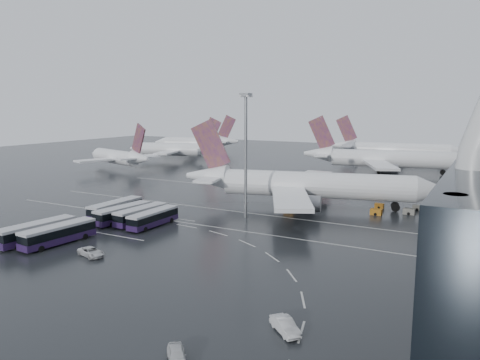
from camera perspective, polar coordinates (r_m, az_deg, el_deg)
The scene contains 27 objects.
ground at distance 92.28m, azimuth -0.36°, elevation -5.78°, with size 420.00×420.00×0.00m, color black.
lane_marking_near at distance 90.59m, azimuth -0.97°, elevation -6.06°, with size 120.00×0.25×0.01m, color silver.
lane_marking_mid at distance 102.62m, azimuth 2.90°, elevation -4.26°, with size 120.00×0.25×0.01m, color silver.
lane_marking_far at distance 127.89m, azimuth 8.37°, elevation -1.68°, with size 120.00×0.25×0.01m, color silver.
bus_bay_line_south at distance 94.49m, azimuth -18.17°, elevation -5.88°, with size 28.00×0.25×0.01m, color silver.
bus_bay_line_north at distance 105.68m, azimuth -11.84°, elevation -4.05°, with size 28.00×0.25×0.01m, color silver.
airliner_main at distance 110.71m, azimuth 7.76°, elevation -0.64°, with size 59.99×51.83×20.51m.
airliner_gate_b at distance 171.79m, azimuth 17.07°, elevation 2.45°, with size 57.93×51.30×20.20m.
airliner_gate_c at distance 210.86m, azimuth 18.26°, elevation 3.51°, with size 54.95×50.41×19.56m.
jet_remote_west at distance 179.53m, azimuth -14.53°, elevation 2.67°, with size 39.92×32.44×17.64m.
jet_remote_mid at distance 203.60m, azimuth -7.60°, elevation 3.70°, with size 43.19×35.03×18.94m.
jet_remote_far at distance 239.01m, azimuth -5.18°, elevation 4.54°, with size 43.01×34.97×19.07m.
bus_row_near_a at distance 103.48m, azimuth -14.92°, elevation -3.38°, with size 3.46×14.00×3.44m.
bus_row_near_b at distance 99.12m, azimuth -14.12°, elevation -3.94°, with size 4.08×13.45×3.26m.
bus_row_near_c at distance 97.30m, azimuth -11.96°, elevation -4.13°, with size 3.74×13.19×3.21m.
bus_row_near_d at distance 94.21m, azimuth -10.53°, elevation -4.55°, with size 3.11×12.69×3.12m.
bus_row_far_b at distance 89.51m, azimuth -23.53°, elevation -5.76°, with size 4.46×14.24×3.45m.
bus_row_far_c at distance 86.77m, azimuth -21.27°, elevation -6.11°, with size 4.20×13.84×3.36m.
van_curve_a at distance 78.54m, azimuth -17.71°, elevation -8.35°, with size 2.36×5.11×1.42m, color silver.
van_curve_b at distance 46.74m, azimuth -7.74°, elevation -20.40°, with size 1.66×4.12×1.40m, color silver.
van_curve_c at distance 51.65m, azimuth 5.53°, elevation -17.25°, with size 1.63×4.67×1.54m, color silver.
floodlight_mast at distance 97.59m, azimuth 0.71°, elevation 4.85°, with size 2.01×2.01×26.17m.
gse_cart_belly_a at distance 106.52m, azimuth 16.26°, elevation -3.76°, with size 2.42×1.43×1.32m, color #AE6717.
gse_cart_belly_b at distance 114.48m, azimuth 20.84°, elevation -3.15°, with size 2.16×1.28×1.18m, color slate.
gse_cart_belly_c at distance 106.70m, azimuth 6.03°, elevation -3.43°, with size 2.34×1.38×1.28m, color #AE6717.
gse_cart_belly_d at distance 109.32m, azimuth 19.92°, elevation -3.62°, with size 2.44×1.44×1.33m, color slate.
gse_cart_belly_e at distance 113.85m, azimuth 16.62°, elevation -3.02°, with size 2.02×1.19×1.10m, color #AE6717.
Camera 1 is at (43.27, -78.00, 23.63)m, focal length 35.00 mm.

